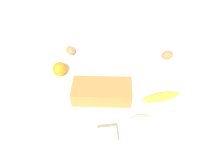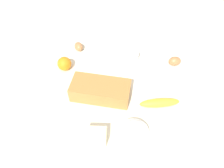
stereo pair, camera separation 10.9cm
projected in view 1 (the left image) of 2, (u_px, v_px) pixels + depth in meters
name	position (u px, v px, depth m)	size (l,w,h in m)	color
ground_plane	(112.00, 90.00, 1.13)	(2.40, 2.40, 0.02)	silver
loaf_pan	(102.00, 91.00, 1.06)	(0.30, 0.17, 0.08)	#B77A3D
flour_bowl	(121.00, 52.00, 1.26)	(0.13, 0.13, 0.07)	white
sugar_bowl	(143.00, 128.00, 0.95)	(0.12, 0.12, 0.06)	white
banana	(161.00, 97.00, 1.07)	(0.19, 0.04, 0.04)	yellow
orange_fruit	(60.00, 69.00, 1.16)	(0.07, 0.07, 0.07)	orange
butter_block	(106.00, 138.00, 0.92)	(0.09, 0.06, 0.06)	#F4EDB2
egg_near_butter	(70.00, 50.00, 1.28)	(0.05, 0.05, 0.06)	#B17848
egg_beside_bowl	(167.00, 55.00, 1.26)	(0.05, 0.05, 0.07)	#AB7345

